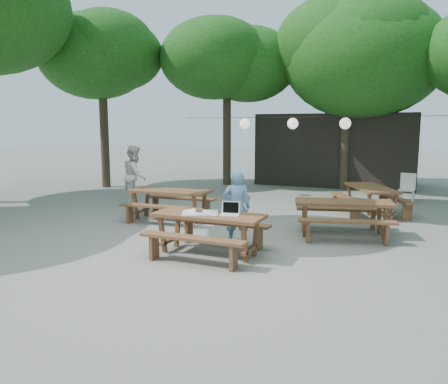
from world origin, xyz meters
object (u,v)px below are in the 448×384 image
second_person (135,176)px  plastic_chair (406,195)px  picnic_table_nw (170,204)px  main_picnic_table (209,233)px  woman (237,207)px

second_person → plastic_chair: 8.20m
picnic_table_nw → plastic_chair: 7.32m
main_picnic_table → woman: size_ratio=1.36×
main_picnic_table → picnic_table_nw: bearing=133.1°
picnic_table_nw → woman: 2.77m
woman → second_person: second_person is taller
main_picnic_table → woman: bearing=77.8°
woman → picnic_table_nw: bearing=-52.6°
main_picnic_table → plastic_chair: plastic_chair is taller
second_person → picnic_table_nw: bearing=-149.4°
second_person → plastic_chair: second_person is taller
main_picnic_table → woman: (0.19, 0.89, 0.35)m
second_person → woman: bearing=-147.2°
main_picnic_table → plastic_chair: size_ratio=2.22×
picnic_table_nw → woman: bearing=-35.1°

